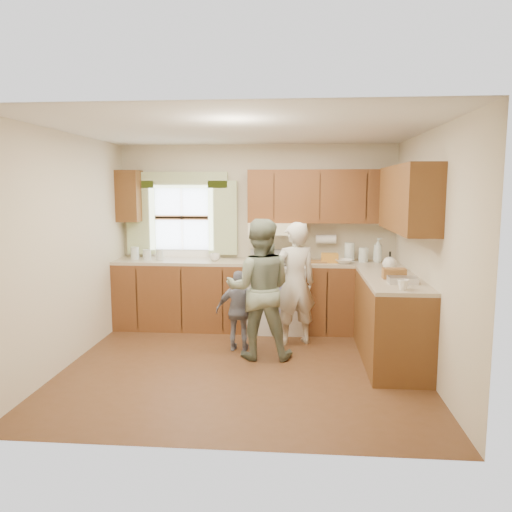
# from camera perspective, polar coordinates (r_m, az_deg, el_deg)

# --- Properties ---
(room) EXTENTS (3.80, 3.80, 3.80)m
(room) POSITION_cam_1_polar(r_m,az_deg,el_deg) (5.23, -1.46, 0.50)
(room) COLOR #503019
(room) RESTS_ON ground
(kitchen_fixtures) EXTENTS (3.80, 2.25, 2.15)m
(kitchen_fixtures) POSITION_cam_1_polar(r_m,az_deg,el_deg) (6.32, 5.16, -2.02)
(kitchen_fixtures) COLOR #4B2510
(kitchen_fixtures) RESTS_ON ground
(stove) EXTENTS (0.76, 0.67, 1.07)m
(stove) POSITION_cam_1_polar(r_m,az_deg,el_deg) (6.75, 2.44, -4.58)
(stove) COLOR silver
(stove) RESTS_ON ground
(woman_left) EXTENTS (0.64, 0.54, 1.51)m
(woman_left) POSITION_cam_1_polar(r_m,az_deg,el_deg) (6.11, 4.42, -3.15)
(woman_left) COLOR beige
(woman_left) RESTS_ON ground
(woman_right) EXTENTS (0.79, 0.62, 1.58)m
(woman_right) POSITION_cam_1_polar(r_m,az_deg,el_deg) (5.60, 0.38, -3.78)
(woman_right) COLOR #2C4630
(woman_right) RESTS_ON ground
(child) EXTENTS (0.56, 0.25, 0.96)m
(child) POSITION_cam_1_polar(r_m,az_deg,el_deg) (5.90, -1.90, -6.28)
(child) COLOR gray
(child) RESTS_ON ground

